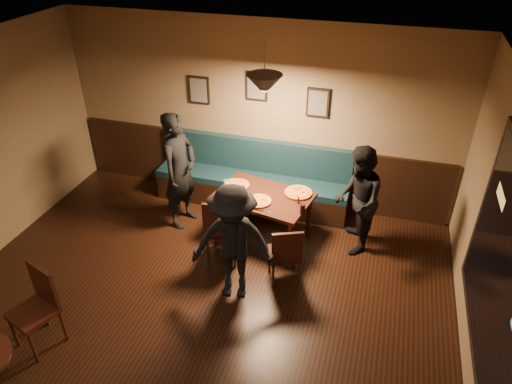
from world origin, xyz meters
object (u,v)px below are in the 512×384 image
diner_left (180,171)px  diner_front (233,244)px  soda_glass (303,209)px  diner_right (358,201)px  chair_near_left (224,228)px  dining_table (263,216)px  chair_near_right (284,252)px  cafe_chair_far (32,311)px  tabasco_bottle (298,200)px  booth_bench (252,176)px

diner_left → diner_front: size_ratio=1.14×
diner_left → soda_glass: bearing=-88.5°
diner_right → chair_near_left: bearing=-75.9°
soda_glass → diner_front: bearing=-123.7°
diner_right → dining_table: bearing=-94.7°
chair_near_right → diner_front: bearing=-164.1°
diner_right → soda_glass: (-0.66, -0.39, -0.01)m
diner_front → cafe_chair_far: size_ratio=1.61×
dining_table → chair_near_right: size_ratio=1.51×
chair_near_right → tabasco_bottle: bearing=66.7°
diner_left → soda_glass: (1.84, -0.29, -0.11)m
diner_left → diner_right: 2.50m
chair_near_right → diner_right: size_ratio=0.55×
chair_near_left → chair_near_right: (0.86, -0.19, -0.06)m
dining_table → chair_near_left: 0.72m
dining_table → chair_near_right: (0.50, -0.79, 0.08)m
diner_left → cafe_chair_far: size_ratio=1.83×
chair_near_right → tabasco_bottle: 0.80m
dining_table → diner_right: (1.26, 0.11, 0.42)m
booth_bench → diner_left: size_ratio=1.72×
booth_bench → chair_near_left: (0.04, -1.35, -0.02)m
diner_left → diner_right: diner_left is taller
diner_left → tabasco_bottle: size_ratio=15.12×
booth_bench → tabasco_bottle: (0.90, -0.80, 0.24)m
dining_table → cafe_chair_far: cafe_chair_far is taller
chair_near_right → diner_left: size_ratio=0.49×
dining_table → soda_glass: soda_glass is taller
dining_table → tabasco_bottle: tabasco_bottle is taller
diner_right → soda_glass: size_ratio=10.55×
tabasco_bottle → dining_table: bearing=173.9°
chair_near_left → diner_left: 1.13m
dining_table → cafe_chair_far: 3.11m
dining_table → chair_near_left: size_ratio=1.32×
tabasco_bottle → cafe_chair_far: 3.39m
cafe_chair_far → diner_left: bearing=-83.1°
diner_left → diner_right: (2.49, 0.11, -0.11)m
diner_front → cafe_chair_far: bearing=-152.6°
chair_near_left → diner_left: bearing=139.5°
dining_table → soda_glass: bearing=-13.6°
chair_near_right → soda_glass: chair_near_right is taller
chair_near_left → diner_right: size_ratio=0.63×
dining_table → cafe_chair_far: size_ratio=1.35×
dining_table → chair_near_left: (-0.36, -0.60, 0.14)m
chair_near_left → diner_right: (1.62, 0.72, 0.28)m
diner_front → diner_left: bearing=125.4°
tabasco_bottle → cafe_chair_far: bearing=-132.6°
diner_right → tabasco_bottle: (-0.76, -0.17, -0.02)m
chair_near_left → cafe_chair_far: (-1.42, -1.94, -0.01)m
dining_table → chair_near_left: chair_near_left is taller
diner_right → diner_front: size_ratio=1.00×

